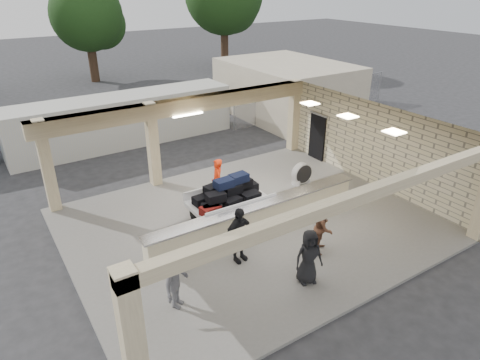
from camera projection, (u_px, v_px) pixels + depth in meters
ground at (250, 225)px, 15.04m from camera, size 120.00×120.00×0.00m
pavilion at (244, 182)px, 15.07m from camera, size 12.01×10.00×3.55m
baggage_counter at (258, 217)px, 14.41m from camera, size 8.20×0.58×0.98m
luggage_cart at (228, 197)px, 14.84m from camera, size 2.80×1.76×1.62m
drum_fan at (302, 173)px, 17.53m from camera, size 0.87×0.48×0.96m
baggage_handler at (217, 182)px, 15.89m from camera, size 0.55×0.74×1.80m
passenger_a at (324, 228)px, 13.18m from camera, size 0.84×0.74×1.62m
passenger_b at (239, 235)px, 12.65m from camera, size 1.08×0.50×1.78m
passenger_c at (177, 280)px, 10.86m from camera, size 1.07×0.97×1.66m
passenger_d at (309, 257)px, 11.78m from camera, size 0.86×0.54×1.64m
car_white_a at (241, 92)px, 29.28m from camera, size 5.42×2.88×1.50m
car_white_b at (294, 89)px, 30.48m from camera, size 4.66×2.46×1.40m
car_dark at (220, 91)px, 29.58m from camera, size 4.72×1.88×1.55m
container_white at (124, 120)px, 22.03m from camera, size 11.52×2.50×2.49m
fence at (315, 98)px, 26.80m from camera, size 12.06×0.06×2.03m
tree_mid at (90, 18)px, 33.89m from camera, size 6.00×5.60×8.00m
adjacent_building at (287, 89)px, 26.59m from camera, size 6.00×8.00×3.20m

